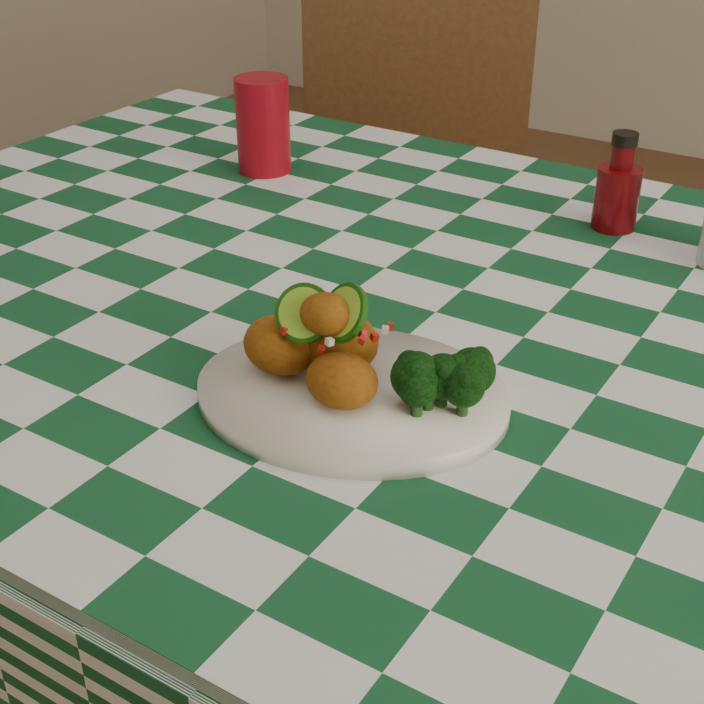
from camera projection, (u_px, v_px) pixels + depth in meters
The scene contains 7 objects.
dining_table at pixel (422, 582), 1.26m from camera, with size 1.66×1.06×0.79m, color #124926, non-canonical shape.
plate at pixel (352, 395), 0.90m from camera, with size 0.29×0.23×0.02m, color white, non-canonical shape.
fried_chicken_pile at pixel (332, 338), 0.88m from camera, with size 0.14×0.10×0.09m, color #8E500D, non-canonical shape.
broccoli_side at pixel (441, 384), 0.85m from camera, with size 0.07×0.07×0.05m, color black, non-canonical shape.
red_tumbler at pixel (263, 125), 1.40m from camera, with size 0.08×0.08×0.14m, color maroon.
ketchup_bottle at pixel (619, 181), 1.22m from camera, with size 0.06×0.06×0.12m, color #630409, non-canonical shape.
wooden_chair_left at pixel (402, 241), 1.92m from camera, with size 0.46×0.48×1.00m, color #472814, non-canonical shape.
Camera 1 is at (0.42, -0.84, 1.28)m, focal length 50.00 mm.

